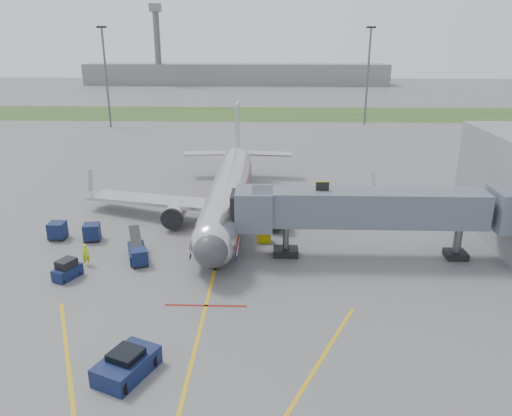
{
  "coord_description": "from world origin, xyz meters",
  "views": [
    {
      "loc": [
        4.7,
        -35.78,
        18.6
      ],
      "look_at": [
        3.23,
        8.59,
        3.2
      ],
      "focal_mm": 35.0,
      "sensor_mm": 36.0,
      "label": 1
    }
  ],
  "objects_px": {
    "airliner": "(228,192)",
    "baggage_tug": "(67,270)",
    "ramp_worker": "(86,255)",
    "pushback_tug": "(127,365)",
    "belt_loader": "(137,252)"
  },
  "relations": [
    {
      "from": "airliner",
      "to": "pushback_tug",
      "type": "relative_size",
      "value": 8.22
    },
    {
      "from": "pushback_tug",
      "to": "ramp_worker",
      "type": "distance_m",
      "value": 16.15
    },
    {
      "from": "baggage_tug",
      "to": "ramp_worker",
      "type": "relative_size",
      "value": 1.38
    },
    {
      "from": "pushback_tug",
      "to": "belt_loader",
      "type": "height_order",
      "value": "belt_loader"
    },
    {
      "from": "baggage_tug",
      "to": "belt_loader",
      "type": "height_order",
      "value": "belt_loader"
    },
    {
      "from": "ramp_worker",
      "to": "baggage_tug",
      "type": "bearing_deg",
      "value": -137.92
    },
    {
      "from": "airliner",
      "to": "pushback_tug",
      "type": "height_order",
      "value": "airliner"
    },
    {
      "from": "pushback_tug",
      "to": "baggage_tug",
      "type": "relative_size",
      "value": 1.66
    },
    {
      "from": "pushback_tug",
      "to": "baggage_tug",
      "type": "bearing_deg",
      "value": 124.56
    },
    {
      "from": "airliner",
      "to": "ramp_worker",
      "type": "height_order",
      "value": "airliner"
    },
    {
      "from": "airliner",
      "to": "baggage_tug",
      "type": "distance_m",
      "value": 19.33
    },
    {
      "from": "belt_loader",
      "to": "ramp_worker",
      "type": "xyz_separation_m",
      "value": [
        -3.93,
        -1.6,
        0.41
      ]
    },
    {
      "from": "baggage_tug",
      "to": "belt_loader",
      "type": "relative_size",
      "value": 0.57
    },
    {
      "from": "baggage_tug",
      "to": "ramp_worker",
      "type": "distance_m",
      "value": 2.54
    },
    {
      "from": "belt_loader",
      "to": "pushback_tug",
      "type": "bearing_deg",
      "value": -77.42
    }
  ]
}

